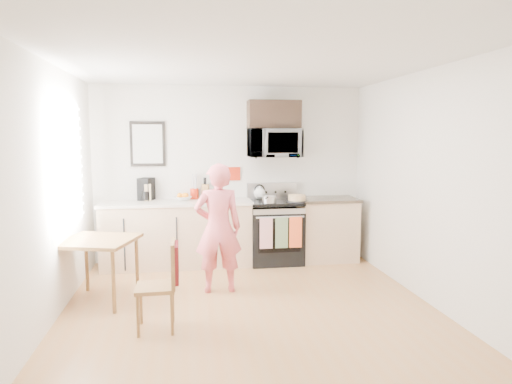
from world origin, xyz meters
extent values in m
plane|color=#AB7542|center=(0.00, 0.00, 0.00)|extent=(4.60, 4.60, 0.00)
cube|color=white|center=(0.00, 2.30, 1.30)|extent=(4.00, 0.04, 2.60)
cube|color=white|center=(0.00, -2.30, 1.30)|extent=(4.00, 0.04, 2.60)
cube|color=white|center=(-2.00, 0.00, 1.30)|extent=(0.04, 4.60, 2.60)
cube|color=white|center=(2.00, 0.00, 1.30)|extent=(0.04, 4.60, 2.60)
cube|color=silver|center=(0.00, 0.00, 2.60)|extent=(4.00, 4.60, 0.04)
cube|color=silver|center=(-1.98, 0.80, 1.55)|extent=(0.02, 1.40, 1.50)
cube|color=white|center=(-1.97, 0.80, 1.55)|extent=(0.01, 1.30, 1.40)
cube|color=tan|center=(-0.80, 2.00, 0.45)|extent=(2.10, 0.60, 0.90)
cube|color=beige|center=(-0.80, 2.00, 0.92)|extent=(2.14, 0.64, 0.04)
cube|color=tan|center=(1.43, 2.00, 0.45)|extent=(0.84, 0.60, 0.90)
cube|color=black|center=(1.43, 2.00, 0.92)|extent=(0.88, 0.64, 0.04)
cube|color=black|center=(0.63, 1.97, 0.39)|extent=(0.76, 0.65, 0.77)
cube|color=black|center=(0.63, 1.66, 0.45)|extent=(0.61, 0.02, 0.45)
cube|color=#B2B2B7|center=(0.63, 1.66, 0.78)|extent=(0.74, 0.02, 0.14)
cylinder|color=#B2B2B7|center=(0.63, 1.61, 0.74)|extent=(0.68, 0.02, 0.02)
cube|color=black|center=(0.63, 1.97, 0.90)|extent=(0.76, 0.65, 0.04)
cube|color=#B2B2B7|center=(0.63, 2.25, 1.04)|extent=(0.76, 0.08, 0.24)
cube|color=white|center=(0.43, 1.61, 0.52)|extent=(0.18, 0.02, 0.44)
cube|color=#576E49|center=(0.65, 1.61, 0.52)|extent=(0.18, 0.02, 0.44)
cube|color=#DF5021|center=(0.85, 1.61, 0.52)|extent=(0.18, 0.02, 0.44)
imported|color=#B2B2B7|center=(0.63, 2.08, 1.76)|extent=(0.76, 0.51, 0.42)
cube|color=black|center=(0.63, 2.12, 2.18)|extent=(0.76, 0.35, 0.40)
cube|color=black|center=(-1.20, 2.28, 1.75)|extent=(0.50, 0.03, 0.65)
cube|color=beige|center=(-1.20, 2.26, 1.75)|extent=(0.42, 0.01, 0.56)
cube|color=#A7220E|center=(0.05, 2.28, 1.30)|extent=(0.20, 0.02, 0.20)
imported|color=#DB3C48|center=(-0.29, 0.81, 0.77)|extent=(0.57, 0.38, 1.55)
cube|color=brown|center=(-1.65, 0.68, 0.70)|extent=(0.77, 0.77, 0.04)
cylinder|color=brown|center=(-2.04, 0.46, 0.34)|extent=(0.04, 0.04, 0.68)
cylinder|color=brown|center=(-1.44, 0.29, 0.34)|extent=(0.04, 0.04, 0.68)
cylinder|color=brown|center=(-1.86, 1.07, 0.34)|extent=(0.04, 0.04, 0.68)
cylinder|color=brown|center=(-1.26, 0.89, 0.34)|extent=(0.04, 0.04, 0.68)
cube|color=brown|center=(-0.97, -0.20, 0.42)|extent=(0.37, 0.37, 0.04)
cube|color=brown|center=(-0.80, -0.20, 0.65)|extent=(0.04, 0.37, 0.44)
cube|color=maroon|center=(-0.78, -0.20, 0.66)|extent=(0.06, 0.33, 0.37)
cylinder|color=brown|center=(-1.13, -0.36, 0.20)|extent=(0.03, 0.03, 0.40)
cylinder|color=brown|center=(-0.82, -0.36, 0.20)|extent=(0.03, 0.03, 0.40)
cylinder|color=brown|center=(-1.13, -0.05, 0.20)|extent=(0.03, 0.03, 0.40)
cylinder|color=brown|center=(-0.82, -0.05, 0.20)|extent=(0.03, 0.03, 0.40)
cube|color=brown|center=(-0.38, 2.21, 1.05)|extent=(0.12, 0.15, 0.22)
cylinder|color=#A7220E|center=(-0.54, 2.22, 1.02)|extent=(0.12, 0.12, 0.16)
imported|color=white|center=(-0.71, 2.10, 0.97)|extent=(0.32, 0.32, 0.06)
cube|color=tan|center=(-1.21, 2.12, 1.06)|extent=(0.10, 0.10, 0.24)
cube|color=black|center=(-1.23, 2.20, 1.10)|extent=(0.25, 0.27, 0.32)
cylinder|color=black|center=(-1.23, 2.10, 1.02)|extent=(0.12, 0.12, 0.12)
cube|color=#E0B676|center=(-0.28, 1.78, 1.00)|extent=(0.33, 0.29, 0.11)
cylinder|color=black|center=(0.91, 1.80, 0.93)|extent=(0.30, 0.30, 0.02)
cylinder|color=tan|center=(0.91, 1.80, 0.98)|extent=(0.25, 0.25, 0.08)
sphere|color=white|center=(0.42, 2.14, 1.01)|extent=(0.18, 0.18, 0.18)
cone|color=white|center=(0.42, 2.14, 1.11)|extent=(0.06, 0.06, 0.06)
torus|color=black|center=(0.42, 2.14, 1.07)|extent=(0.16, 0.02, 0.16)
cylinder|color=#B2B2B7|center=(0.50, 1.77, 0.97)|extent=(0.20, 0.20, 0.10)
cylinder|color=black|center=(0.44, 1.63, 1.01)|extent=(0.08, 0.17, 0.02)
camera|label=1|loc=(-0.67, -4.52, 1.86)|focal=32.00mm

